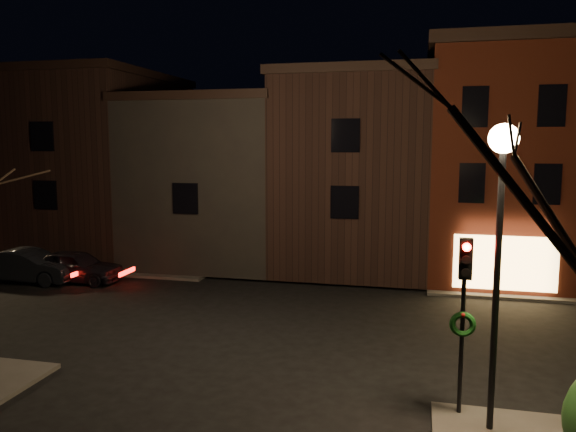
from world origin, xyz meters
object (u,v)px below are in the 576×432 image
(parked_car_a, at_px, (76,266))
(parked_car_b, at_px, (29,266))
(street_lamp_near, at_px, (501,194))
(traffic_signal, at_px, (464,299))

(parked_car_a, bearing_deg, parked_car_b, 104.22)
(parked_car_b, bearing_deg, parked_car_a, -76.98)
(street_lamp_near, distance_m, traffic_signal, 2.49)
(traffic_signal, xyz_separation_m, parked_car_b, (-17.98, 8.69, -2.07))
(parked_car_a, height_order, parked_car_b, parked_car_b)
(parked_car_b, bearing_deg, traffic_signal, -117.82)
(street_lamp_near, relative_size, traffic_signal, 1.60)
(traffic_signal, distance_m, parked_car_b, 20.07)
(street_lamp_near, height_order, parked_car_b, street_lamp_near)
(traffic_signal, relative_size, parked_car_b, 0.90)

